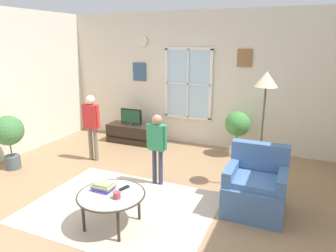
{
  "coord_description": "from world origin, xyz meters",
  "views": [
    {
      "loc": [
        2.06,
        -3.33,
        2.2
      ],
      "look_at": [
        0.29,
        0.78,
        0.94
      ],
      "focal_mm": 32.65,
      "sensor_mm": 36.0,
      "label": 1
    }
  ],
  "objects_px": {
    "armchair": "(255,188)",
    "floor_lamp": "(265,92)",
    "person_green_shirt": "(157,141)",
    "person_red_shirt": "(92,120)",
    "potted_plant_corner": "(9,134)",
    "remote_near_books": "(124,188)",
    "tv_stand": "(132,133)",
    "potted_plant_by_window": "(237,127)",
    "coffee_table": "(111,196)",
    "book_stack": "(104,187)",
    "television": "(131,117)",
    "cup": "(117,195)"
  },
  "relations": [
    {
      "from": "person_green_shirt",
      "to": "potted_plant_corner",
      "type": "relative_size",
      "value": 1.18
    },
    {
      "from": "coffee_table",
      "to": "book_stack",
      "type": "relative_size",
      "value": 3.2
    },
    {
      "from": "remote_near_books",
      "to": "potted_plant_corner",
      "type": "distance_m",
      "value": 2.74
    },
    {
      "from": "person_red_shirt",
      "to": "potted_plant_corner",
      "type": "distance_m",
      "value": 1.41
    },
    {
      "from": "book_stack",
      "to": "person_green_shirt",
      "type": "bearing_deg",
      "value": 82.2
    },
    {
      "from": "person_green_shirt",
      "to": "person_red_shirt",
      "type": "relative_size",
      "value": 0.91
    },
    {
      "from": "coffee_table",
      "to": "person_green_shirt",
      "type": "xyz_separation_m",
      "value": [
        0.02,
        1.25,
        0.3
      ]
    },
    {
      "from": "person_red_shirt",
      "to": "potted_plant_corner",
      "type": "xyz_separation_m",
      "value": [
        -1.07,
        -0.9,
        -0.14
      ]
    },
    {
      "from": "potted_plant_corner",
      "to": "tv_stand",
      "type": "bearing_deg",
      "value": 60.34
    },
    {
      "from": "book_stack",
      "to": "potted_plant_by_window",
      "type": "distance_m",
      "value": 3.13
    },
    {
      "from": "tv_stand",
      "to": "potted_plant_by_window",
      "type": "xyz_separation_m",
      "value": [
        2.3,
        0.1,
        0.38
      ]
    },
    {
      "from": "coffee_table",
      "to": "floor_lamp",
      "type": "relative_size",
      "value": 0.46
    },
    {
      "from": "potted_plant_by_window",
      "to": "floor_lamp",
      "type": "relative_size",
      "value": 0.5
    },
    {
      "from": "book_stack",
      "to": "floor_lamp",
      "type": "relative_size",
      "value": 0.14
    },
    {
      "from": "person_red_shirt",
      "to": "armchair",
      "type": "bearing_deg",
      "value": -11.69
    },
    {
      "from": "coffee_table",
      "to": "floor_lamp",
      "type": "xyz_separation_m",
      "value": [
        1.5,
        1.72,
        1.09
      ]
    },
    {
      "from": "book_stack",
      "to": "remote_near_books",
      "type": "relative_size",
      "value": 1.84
    },
    {
      "from": "potted_plant_corner",
      "to": "person_red_shirt",
      "type": "bearing_deg",
      "value": 40.1
    },
    {
      "from": "coffee_table",
      "to": "person_red_shirt",
      "type": "distance_m",
      "value": 2.3
    },
    {
      "from": "potted_plant_by_window",
      "to": "potted_plant_corner",
      "type": "relative_size",
      "value": 0.92
    },
    {
      "from": "person_green_shirt",
      "to": "potted_plant_corner",
      "type": "bearing_deg",
      "value": -169.84
    },
    {
      "from": "armchair",
      "to": "potted_plant_by_window",
      "type": "height_order",
      "value": "potted_plant_by_window"
    },
    {
      "from": "armchair",
      "to": "floor_lamp",
      "type": "relative_size",
      "value": 0.49
    },
    {
      "from": "armchair",
      "to": "potted_plant_corner",
      "type": "bearing_deg",
      "value": -176.27
    },
    {
      "from": "television",
      "to": "coffee_table",
      "type": "relative_size",
      "value": 0.59
    },
    {
      "from": "television",
      "to": "coffee_table",
      "type": "height_order",
      "value": "television"
    },
    {
      "from": "person_red_shirt",
      "to": "tv_stand",
      "type": "bearing_deg",
      "value": 83.74
    },
    {
      "from": "armchair",
      "to": "book_stack",
      "type": "xyz_separation_m",
      "value": [
        -1.69,
        -1.0,
        0.15
      ]
    },
    {
      "from": "potted_plant_corner",
      "to": "floor_lamp",
      "type": "relative_size",
      "value": 0.54
    },
    {
      "from": "armchair",
      "to": "book_stack",
      "type": "relative_size",
      "value": 3.37
    },
    {
      "from": "person_red_shirt",
      "to": "potted_plant_by_window",
      "type": "distance_m",
      "value": 2.77
    },
    {
      "from": "television",
      "to": "potted_plant_corner",
      "type": "xyz_separation_m",
      "value": [
        -1.21,
        -2.12,
        0.05
      ]
    },
    {
      "from": "tv_stand",
      "to": "armchair",
      "type": "xyz_separation_m",
      "value": [
        2.93,
        -1.85,
        0.13
      ]
    },
    {
      "from": "cup",
      "to": "potted_plant_by_window",
      "type": "relative_size",
      "value": 0.1
    },
    {
      "from": "remote_near_books",
      "to": "person_red_shirt",
      "type": "height_order",
      "value": "person_red_shirt"
    },
    {
      "from": "person_green_shirt",
      "to": "person_red_shirt",
      "type": "bearing_deg",
      "value": 164.27
    },
    {
      "from": "potted_plant_by_window",
      "to": "book_stack",
      "type": "bearing_deg",
      "value": -109.71
    },
    {
      "from": "floor_lamp",
      "to": "armchair",
      "type": "bearing_deg",
      "value": -86.29
    },
    {
      "from": "tv_stand",
      "to": "person_green_shirt",
      "type": "xyz_separation_m",
      "value": [
        1.41,
        -1.65,
        0.51
      ]
    },
    {
      "from": "floor_lamp",
      "to": "potted_plant_corner",
      "type": "bearing_deg",
      "value": -167.09
    },
    {
      "from": "coffee_table",
      "to": "book_stack",
      "type": "height_order",
      "value": "book_stack"
    },
    {
      "from": "armchair",
      "to": "floor_lamp",
      "type": "xyz_separation_m",
      "value": [
        -0.04,
        0.67,
        1.17
      ]
    },
    {
      "from": "remote_near_books",
      "to": "person_green_shirt",
      "type": "distance_m",
      "value": 1.11
    },
    {
      "from": "person_red_shirt",
      "to": "television",
      "type": "bearing_deg",
      "value": 83.73
    },
    {
      "from": "person_red_shirt",
      "to": "potted_plant_corner",
      "type": "bearing_deg",
      "value": -139.9
    },
    {
      "from": "remote_near_books",
      "to": "potted_plant_corner",
      "type": "bearing_deg",
      "value": 167.25
    },
    {
      "from": "television",
      "to": "potted_plant_corner",
      "type": "bearing_deg",
      "value": -119.69
    },
    {
      "from": "tv_stand",
      "to": "floor_lamp",
      "type": "relative_size",
      "value": 0.6
    },
    {
      "from": "coffee_table",
      "to": "person_green_shirt",
      "type": "height_order",
      "value": "person_green_shirt"
    },
    {
      "from": "cup",
      "to": "potted_plant_by_window",
      "type": "distance_m",
      "value": 3.16
    }
  ]
}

